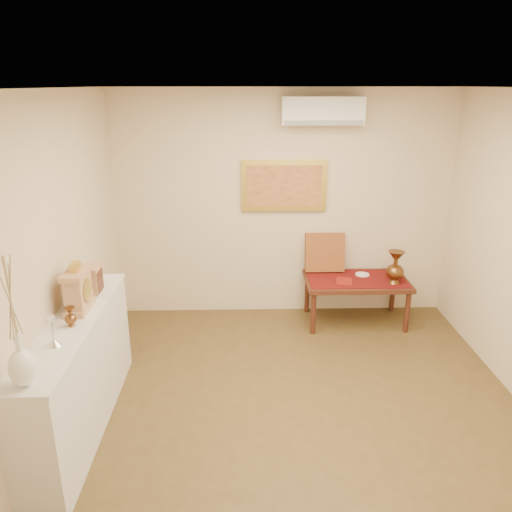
{
  "coord_description": "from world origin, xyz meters",
  "views": [
    {
      "loc": [
        -0.48,
        -3.55,
        2.73
      ],
      "look_at": [
        -0.36,
        1.15,
        1.1
      ],
      "focal_mm": 35.0,
      "sensor_mm": 36.0,
      "label": 1
    }
  ],
  "objects_px": {
    "white_vase": "(14,320)",
    "brass_urn_tall": "(396,264)",
    "wooden_chest": "(92,279)",
    "mantel_clock": "(78,290)",
    "low_table": "(356,284)",
    "display_ledge": "(80,375)"
  },
  "relations": [
    {
      "from": "brass_urn_tall",
      "to": "display_ledge",
      "type": "xyz_separation_m",
      "value": [
        -3.07,
        -1.74,
        -0.3
      ]
    },
    {
      "from": "low_table",
      "to": "mantel_clock",
      "type": "bearing_deg",
      "value": -147.81
    },
    {
      "from": "display_ledge",
      "to": "low_table",
      "type": "bearing_deg",
      "value": 35.1
    },
    {
      "from": "brass_urn_tall",
      "to": "low_table",
      "type": "relative_size",
      "value": 0.39
    },
    {
      "from": "mantel_clock",
      "to": "wooden_chest",
      "type": "distance_m",
      "value": 0.36
    },
    {
      "from": "wooden_chest",
      "to": "brass_urn_tall",
      "type": "bearing_deg",
      "value": 21.09
    },
    {
      "from": "brass_urn_tall",
      "to": "wooden_chest",
      "type": "xyz_separation_m",
      "value": [
        -3.07,
        -1.18,
        0.31
      ]
    },
    {
      "from": "mantel_clock",
      "to": "wooden_chest",
      "type": "bearing_deg",
      "value": 89.91
    },
    {
      "from": "white_vase",
      "to": "brass_urn_tall",
      "type": "bearing_deg",
      "value": 40.44
    },
    {
      "from": "display_ledge",
      "to": "wooden_chest",
      "type": "distance_m",
      "value": 0.83
    },
    {
      "from": "white_vase",
      "to": "display_ledge",
      "type": "bearing_deg",
      "value": 89.85
    },
    {
      "from": "wooden_chest",
      "to": "mantel_clock",
      "type": "bearing_deg",
      "value": -90.09
    },
    {
      "from": "brass_urn_tall",
      "to": "low_table",
      "type": "xyz_separation_m",
      "value": [
        -0.4,
        0.14,
        -0.3
      ]
    },
    {
      "from": "white_vase",
      "to": "wooden_chest",
      "type": "height_order",
      "value": "white_vase"
    },
    {
      "from": "white_vase",
      "to": "brass_urn_tall",
      "type": "distance_m",
      "value": 4.09
    },
    {
      "from": "white_vase",
      "to": "mantel_clock",
      "type": "height_order",
      "value": "white_vase"
    },
    {
      "from": "white_vase",
      "to": "brass_urn_tall",
      "type": "height_order",
      "value": "white_vase"
    },
    {
      "from": "white_vase",
      "to": "mantel_clock",
      "type": "xyz_separation_m",
      "value": [
        0.01,
        1.08,
        -0.27
      ]
    },
    {
      "from": "mantel_clock",
      "to": "low_table",
      "type": "relative_size",
      "value": 0.34
    },
    {
      "from": "white_vase",
      "to": "wooden_chest",
      "type": "bearing_deg",
      "value": 89.7
    },
    {
      "from": "brass_urn_tall",
      "to": "wooden_chest",
      "type": "relative_size",
      "value": 1.9
    },
    {
      "from": "display_ledge",
      "to": "mantel_clock",
      "type": "relative_size",
      "value": 4.93
    }
  ]
}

